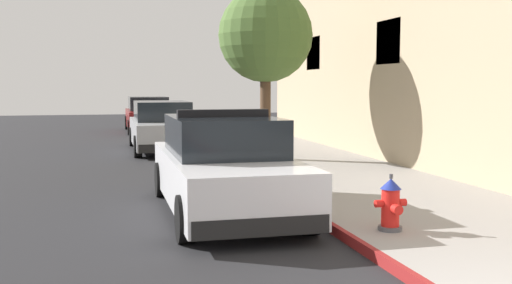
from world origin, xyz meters
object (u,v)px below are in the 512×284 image
at_px(parked_car_dark_far, 148,115).
at_px(fire_hydrant, 391,205).
at_px(parked_car_silver_ahead, 162,127).
at_px(street_tree, 265,36).
at_px(police_cruiser, 224,167).

xyz_separation_m(parked_car_dark_far, fire_hydrant, (1.82, -19.87, -0.25)).
xyz_separation_m(parked_car_silver_ahead, street_tree, (2.33, -3.97, 2.60)).
relative_size(police_cruiser, parked_car_dark_far, 1.00).
distance_m(parked_car_silver_ahead, parked_car_dark_far, 7.95).
distance_m(parked_car_dark_far, fire_hydrant, 19.96).
bearing_deg(street_tree, police_cruiser, -111.35).
bearing_deg(parked_car_silver_ahead, street_tree, -59.59).
relative_size(police_cruiser, street_tree, 1.09).
relative_size(parked_car_dark_far, fire_hydrant, 6.37).
height_order(parked_car_silver_ahead, street_tree, street_tree).
distance_m(parked_car_silver_ahead, street_tree, 5.28).
relative_size(police_cruiser, fire_hydrant, 6.37).
bearing_deg(police_cruiser, fire_hydrant, -51.83).
bearing_deg(police_cruiser, street_tree, 68.65).
height_order(parked_car_dark_far, fire_hydrant, parked_car_dark_far).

